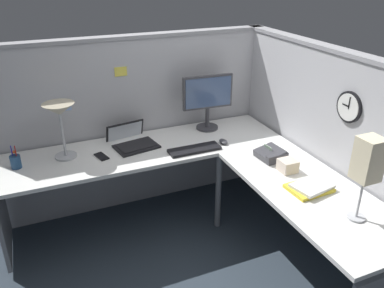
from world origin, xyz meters
TOP-DOWN VIEW (x-y plane):
  - ground_plane at (0.00, 0.00)m, footprint 6.80×6.80m
  - cubicle_wall_back at (-0.36, 0.87)m, footprint 2.57×0.12m
  - cubicle_wall_right at (0.87, -0.27)m, footprint 0.12×2.37m
  - desk at (-0.15, -0.05)m, footprint 2.35×2.15m
  - monitor at (0.27, 0.64)m, footprint 0.46×0.20m
  - laptop at (-0.46, 0.60)m, footprint 0.40×0.43m
  - keyboard at (-0.02, 0.26)m, footprint 0.43×0.14m
  - computer_mouse at (0.26, 0.29)m, footprint 0.06×0.10m
  - desk_lamp_dome at (-1.00, 0.55)m, footprint 0.24×0.24m
  - pen_cup at (-1.36, 0.51)m, footprint 0.08×0.08m
  - cell_phone at (-0.74, 0.44)m, footprint 0.10×0.16m
  - office_phone at (0.47, -0.11)m, footprint 0.20×0.22m
  - book_stack at (0.46, -0.60)m, footprint 0.30×0.24m
  - desk_lamp_paper at (0.51, -0.97)m, footprint 0.13×0.13m
  - tissue_box at (0.47, -0.32)m, footprint 0.12×0.12m
  - wall_clock at (0.82, -0.47)m, footprint 0.04×0.22m
  - pinned_note_leftmost at (-0.45, 0.82)m, footprint 0.10×0.00m
  - pinned_note_middle at (-0.93, 0.82)m, footprint 0.09×0.00m

SIDE VIEW (x-z plane):
  - ground_plane at x=0.00m, z-range 0.00..0.00m
  - desk at x=-0.15m, z-range 0.27..1.00m
  - cell_phone at x=-0.74m, z-range 0.73..0.74m
  - keyboard at x=-0.02m, z-range 0.73..0.75m
  - computer_mouse at x=0.26m, z-range 0.73..0.76m
  - book_stack at x=0.46m, z-range 0.73..0.77m
  - laptop at x=-0.46m, z-range 0.65..0.86m
  - office_phone at x=0.47m, z-range 0.71..0.82m
  - tissue_box at x=0.47m, z-range 0.73..0.82m
  - pen_cup at x=-1.36m, z-range 0.69..0.87m
  - cubicle_wall_back at x=-0.36m, z-range 0.00..1.58m
  - cubicle_wall_right at x=0.87m, z-range 0.00..1.58m
  - monitor at x=0.27m, z-range 0.77..1.27m
  - pinned_note_middle at x=-0.93m, z-range 1.02..1.10m
  - desk_lamp_dome at x=-1.00m, z-range 0.87..1.32m
  - desk_lamp_paper at x=0.51m, z-range 0.85..1.38m
  - wall_clock at x=0.82m, z-range 1.12..1.34m
  - pinned_note_leftmost at x=-0.45m, z-range 1.26..1.33m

